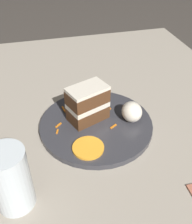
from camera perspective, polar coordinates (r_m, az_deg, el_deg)
The scene contains 8 objects.
ground_plane at distance 0.70m, azimuth 4.59°, elevation -5.92°, with size 6.00×6.00×0.00m, color #38332D.
dining_table at distance 0.69m, azimuth 4.64°, elevation -5.18°, with size 1.31×0.90×0.02m, color gray.
plate at distance 0.69m, azimuth -0.00°, elevation -2.71°, with size 0.30×0.30×0.01m, color #333338.
cake_slice at distance 0.67m, azimuth -1.84°, elevation 1.85°, with size 0.09×0.11×0.10m.
cream_dollop at distance 0.68m, azimuth 7.80°, elevation 0.07°, with size 0.06×0.05×0.05m, color silver.
orange_garnish at distance 0.61m, azimuth -1.72°, elevation -7.78°, with size 0.07×0.07×0.01m, color orange.
carrot_shreds_scatter at distance 0.71m, azimuth -1.28°, elevation -0.20°, with size 0.14×0.21×0.00m.
drinking_glass at distance 0.52m, azimuth -17.89°, elevation -14.44°, with size 0.07×0.07×0.14m.
Camera 1 is at (0.47, -0.18, 0.48)m, focal length 42.00 mm.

